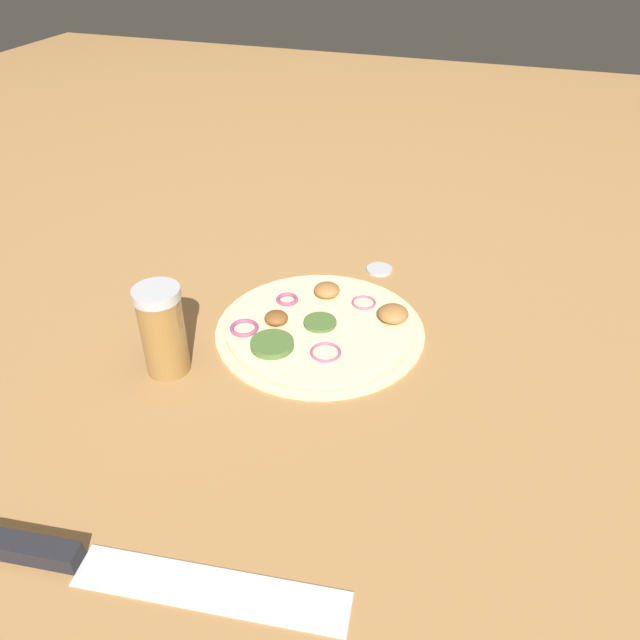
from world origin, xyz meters
The scene contains 5 objects.
ground_plane centered at (0.00, 0.00, 0.00)m, with size 3.00×3.00×0.00m, color #9E703F.
pizza centered at (0.00, 0.00, 0.01)m, with size 0.26×0.26×0.03m.
knife centered at (0.07, 0.37, 0.01)m, with size 0.32×0.07×0.02m.
spice_jar centered at (0.14, 0.13, 0.05)m, with size 0.05×0.05×0.11m.
loose_cap centered at (-0.03, -0.17, 0.00)m, with size 0.04×0.04×0.01m.
Camera 1 is at (-0.20, 0.60, 0.46)m, focal length 35.00 mm.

